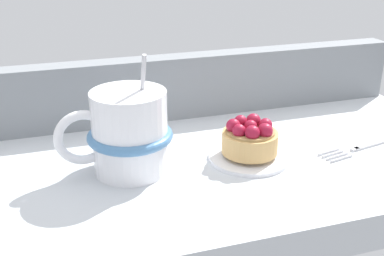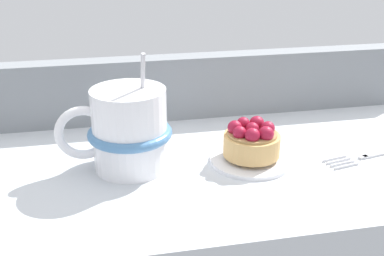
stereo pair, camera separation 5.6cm
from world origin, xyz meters
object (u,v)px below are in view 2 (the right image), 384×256
(raspberry_tart, at_px, (252,140))
(dessert_fork, at_px, (381,152))
(coffee_mug, at_px, (128,130))
(dessert_plate, at_px, (251,158))

(raspberry_tart, relative_size, dessert_fork, 0.41)
(raspberry_tart, bearing_deg, dessert_fork, -4.83)
(raspberry_tart, bearing_deg, coffee_mug, 174.49)
(dessert_plate, bearing_deg, coffee_mug, 174.55)
(raspberry_tart, bearing_deg, dessert_plate, 54.55)
(dessert_plate, relative_size, dessert_fork, 0.61)
(raspberry_tart, distance_m, dessert_fork, 0.17)
(dessert_plate, xyz_separation_m, coffee_mug, (-0.15, 0.01, 0.04))
(dessert_plate, bearing_deg, raspberry_tart, -125.45)
(coffee_mug, relative_size, dessert_fork, 0.85)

